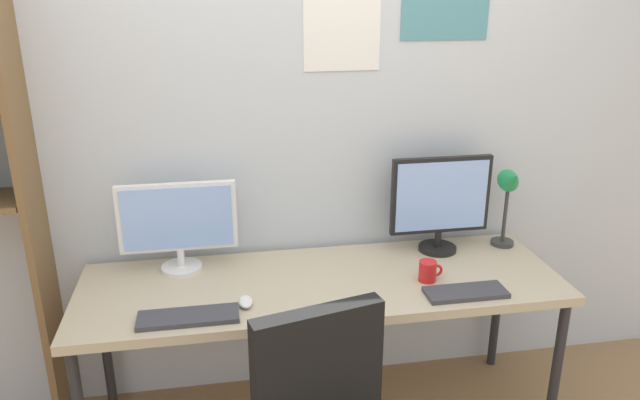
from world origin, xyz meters
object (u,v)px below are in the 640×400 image
desk_lamp (510,192)px  coffee_mug (428,271)px  desk (322,291)px  computer_mouse (246,302)px  keyboard_left (188,317)px  keyboard_right (466,292)px  monitor_left (178,223)px  monitor_right (440,201)px

desk_lamp → coffee_mug: 0.61m
desk → computer_mouse: bearing=-154.4°
keyboard_left → keyboard_right: (1.12, 0.00, 0.00)m
keyboard_left → monitor_left: bearing=95.2°
monitor_right → keyboard_right: size_ratio=1.42×
coffee_mug → computer_mouse: bearing=-174.3°
monitor_left → coffee_mug: monitor_left is taller
desk → desk_lamp: 1.01m
monitor_right → desk_lamp: (0.34, -0.02, 0.03)m
monitor_left → computer_mouse: size_ratio=5.31×
monitor_right → keyboard_right: 0.50m
keyboard_right → monitor_left: bearing=159.1°
desk → desk_lamp: (0.94, 0.19, 0.33)m
keyboard_left → coffee_mug: (1.01, 0.15, 0.04)m
monitor_left → monitor_right: (1.20, 0.00, 0.03)m
desk → monitor_right: 0.70m
monitor_right → computer_mouse: 1.04m
monitor_left → keyboard_left: size_ratio=1.33×
keyboard_left → keyboard_right: 1.12m
keyboard_left → computer_mouse: (0.22, 0.07, 0.01)m
desk → keyboard_right: 0.61m
monitor_left → computer_mouse: (0.26, -0.37, -0.21)m
desk_lamp → coffee_mug: desk_lamp is taller
monitor_right → keyboard_left: size_ratio=1.24×
monitor_left → coffee_mug: 1.10m
monitor_right → computer_mouse: bearing=-158.3°
coffee_mug → desk_lamp: bearing=29.7°
desk → monitor_left: monitor_left is taller
computer_mouse → coffee_mug: (0.79, 0.08, 0.03)m
desk → keyboard_left: keyboard_left is taller
keyboard_left → monitor_right: bearing=20.9°
coffee_mug → monitor_right: bearing=62.7°
desk → monitor_left: bearing=160.5°
desk → computer_mouse: size_ratio=21.58×
monitor_right → keyboard_left: 1.26m
monitor_right → keyboard_right: (-0.04, -0.44, -0.24)m
coffee_mug → keyboard_left: bearing=-171.7°
desk_lamp → monitor_left: bearing=179.3°
monitor_right → desk_lamp: size_ratio=1.13×
desk_lamp → keyboard_right: size_ratio=1.25×
desk → monitor_right: (0.60, 0.21, 0.30)m
desk_lamp → computer_mouse: 1.35m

